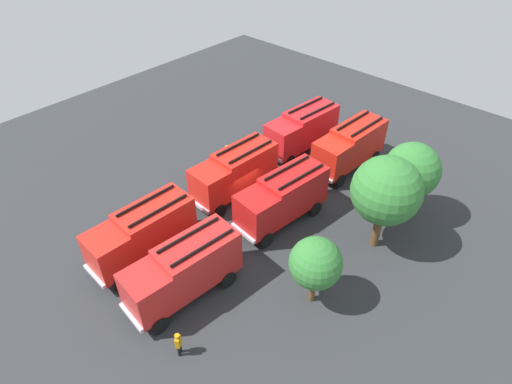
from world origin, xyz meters
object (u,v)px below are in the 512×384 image
(fire_truck_0, at_px, (302,129))
(fire_truck_3, at_px, (350,146))
(fire_truck_1, at_px, (235,172))
(firefighter_2, at_px, (178,343))
(tree_0, at_px, (412,171))
(traffic_cone_0, at_px, (283,181))
(fire_truck_4, at_px, (282,197))
(fire_truck_2, at_px, (142,233))
(firefighter_0, at_px, (227,154))
(fire_truck_5, at_px, (183,270))
(firefighter_1, at_px, (200,237))
(tree_2, at_px, (316,263))
(tree_1, at_px, (386,191))

(fire_truck_0, xyz_separation_m, fire_truck_3, (-0.48, 4.57, 0.00))
(fire_truck_1, xyz_separation_m, fire_truck_3, (-8.99, 4.46, 0.00))
(fire_truck_1, distance_m, firefighter_2, 14.01)
(tree_0, height_order, traffic_cone_0, tree_0)
(fire_truck_4, relative_size, traffic_cone_0, 10.55)
(fire_truck_0, relative_size, fire_truck_2, 1.01)
(firefighter_0, bearing_deg, fire_truck_4, 82.04)
(fire_truck_0, height_order, fire_truck_1, same)
(fire_truck_5, bearing_deg, fire_truck_3, -173.85)
(firefighter_0, relative_size, firefighter_1, 1.02)
(fire_truck_2, bearing_deg, firefighter_2, 69.08)
(fire_truck_0, relative_size, firefighter_0, 4.17)
(fire_truck_0, distance_m, traffic_cone_0, 5.79)
(fire_truck_3, distance_m, traffic_cone_0, 6.32)
(fire_truck_0, distance_m, fire_truck_2, 17.21)
(firefighter_1, xyz_separation_m, tree_2, (-1.57, 8.12, 2.21))
(fire_truck_0, xyz_separation_m, firefighter_2, (20.33, 7.54, -1.20))
(firefighter_2, bearing_deg, fire_truck_4, -110.08)
(firefighter_1, height_order, tree_2, tree_2)
(tree_1, distance_m, tree_2, 6.83)
(fire_truck_4, bearing_deg, traffic_cone_0, -136.08)
(firefighter_0, distance_m, tree_1, 14.79)
(fire_truck_0, relative_size, tree_1, 1.07)
(fire_truck_0, distance_m, tree_0, 11.26)
(fire_truck_1, relative_size, firefighter_0, 4.14)
(fire_truck_0, relative_size, tree_2, 1.56)
(firefighter_0, height_order, firefighter_2, firefighter_0)
(fire_truck_1, xyz_separation_m, tree_2, (4.17, 10.50, 1.04))
(fire_truck_4, height_order, tree_2, tree_2)
(fire_truck_0, xyz_separation_m, fire_truck_2, (17.21, 0.39, 0.00))
(fire_truck_1, relative_size, firefighter_1, 4.22)
(fire_truck_0, bearing_deg, fire_truck_5, 20.29)
(tree_1, height_order, tree_2, tree_1)
(traffic_cone_0, bearing_deg, fire_truck_3, 156.37)
(fire_truck_3, bearing_deg, firefighter_2, 11.46)
(fire_truck_3, xyz_separation_m, fire_truck_4, (8.89, 0.15, 0.00))
(fire_truck_0, distance_m, fire_truck_5, 18.07)
(fire_truck_5, distance_m, firefighter_1, 4.07)
(firefighter_2, height_order, tree_1, tree_1)
(fire_truck_5, bearing_deg, fire_truck_4, -174.39)
(fire_truck_1, bearing_deg, fire_truck_0, -175.84)
(fire_truck_3, relative_size, tree_2, 1.55)
(fire_truck_0, xyz_separation_m, tree_0, (2.11, 10.89, 1.92))
(tree_0, xyz_separation_m, tree_1, (3.91, 0.12, 0.59))
(tree_2, bearing_deg, fire_truck_3, -155.34)
(fire_truck_2, distance_m, firefighter_2, 7.89)
(fire_truck_4, distance_m, tree_2, 7.34)
(tree_0, bearing_deg, fire_truck_3, -112.33)
(firefighter_2, relative_size, traffic_cone_0, 2.42)
(fire_truck_3, distance_m, firefighter_0, 10.26)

